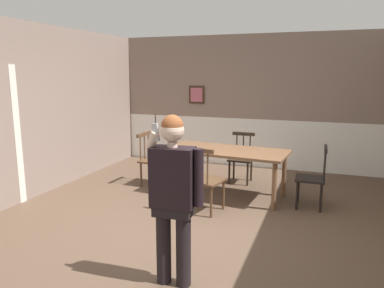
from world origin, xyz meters
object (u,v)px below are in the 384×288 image
(chair_near_window, at_px, (205,180))
(chair_opposite_corner, at_px, (153,159))
(dining_table, at_px, (226,155))
(person_figure, at_px, (174,191))
(chair_at_table_head, at_px, (313,178))
(chair_by_doorway, at_px, (241,158))

(chair_near_window, distance_m, chair_opposite_corner, 1.60)
(chair_near_window, bearing_deg, dining_table, 95.96)
(person_figure, bearing_deg, chair_at_table_head, -118.15)
(chair_near_window, bearing_deg, chair_opposite_corner, 154.94)
(chair_opposite_corner, distance_m, person_figure, 3.27)
(chair_near_window, bearing_deg, chair_at_table_head, 37.62)
(chair_near_window, bearing_deg, person_figure, -68.95)
(chair_by_doorway, xyz_separation_m, chair_at_table_head, (1.29, -0.95, 0.01))
(chair_by_doorway, bearing_deg, chair_near_window, 84.76)
(dining_table, distance_m, chair_at_table_head, 1.38)
(chair_at_table_head, bearing_deg, dining_table, 83.69)
(dining_table, relative_size, chair_opposite_corner, 2.18)
(chair_near_window, height_order, chair_at_table_head, chair_near_window)
(chair_by_doorway, bearing_deg, person_figure, 92.65)
(chair_opposite_corner, bearing_deg, chair_by_doorway, 119.14)
(dining_table, xyz_separation_m, chair_by_doorway, (0.07, 0.83, -0.23))
(chair_at_table_head, bearing_deg, person_figure, 155.08)
(dining_table, bearing_deg, chair_opposite_corner, 174.75)
(chair_at_table_head, relative_size, chair_opposite_corner, 1.00)
(person_figure, bearing_deg, chair_near_window, -84.91)
(chair_near_window, distance_m, person_figure, 1.94)
(dining_table, distance_m, chair_opposite_corner, 1.39)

